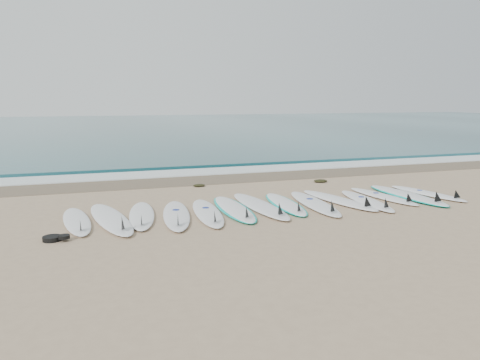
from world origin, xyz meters
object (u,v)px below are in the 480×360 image
object	(u,v)px
surfboard_0	(77,221)
surfboard_7	(286,204)
leash_coil	(55,238)
surfboard_13	(429,193)

from	to	relation	value
surfboard_0	surfboard_7	size ratio (longest dim) A/B	0.97
surfboard_7	leash_coil	xyz separation A→B (m)	(-4.91, -1.17, 0.00)
surfboard_0	surfboard_13	world-z (taller)	surfboard_0
surfboard_0	surfboard_13	xyz separation A→B (m)	(8.51, 0.02, -0.00)
surfboard_7	surfboard_13	world-z (taller)	surfboard_7
surfboard_13	surfboard_7	bearing A→B (deg)	169.73
surfboard_13	leash_coil	xyz separation A→B (m)	(-8.87, -1.10, -0.00)
surfboard_0	surfboard_7	distance (m)	4.55
surfboard_0	surfboard_7	world-z (taller)	surfboard_7
surfboard_7	surfboard_0	bearing A→B (deg)	-173.12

